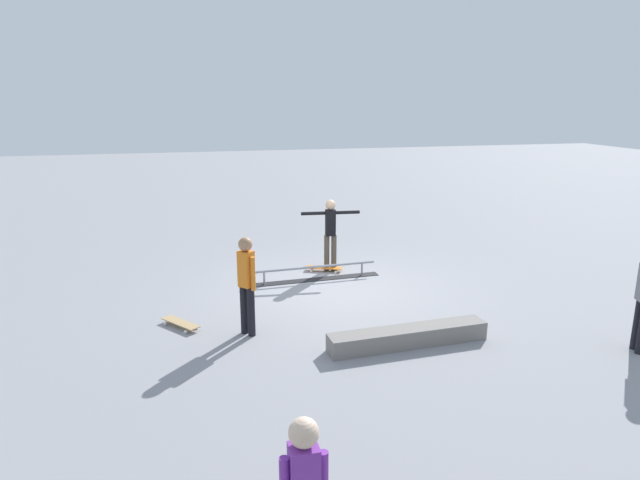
# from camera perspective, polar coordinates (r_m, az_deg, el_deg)

# --- Properties ---
(ground_plane) EXTENTS (60.00, 60.00, 0.00)m
(ground_plane) POSITION_cam_1_polar(r_m,az_deg,el_deg) (11.21, 1.69, -5.03)
(ground_plane) COLOR gray
(grind_rail) EXTENTS (2.86, 0.38, 0.31)m
(grind_rail) POSITION_cam_1_polar(r_m,az_deg,el_deg) (11.69, -0.59, -3.52)
(grind_rail) COLOR black
(grind_rail) RESTS_ON ground_plane
(skate_ledge) EXTENTS (2.60, 0.52, 0.29)m
(skate_ledge) POSITION_cam_1_polar(r_m,az_deg,el_deg) (8.82, 9.10, -9.83)
(skate_ledge) COLOR gray
(skate_ledge) RESTS_ON ground_plane
(skater_main) EXTENTS (1.29, 0.22, 1.60)m
(skater_main) POSITION_cam_1_polar(r_m,az_deg,el_deg) (12.10, 1.09, 1.05)
(skater_main) COLOR brown
(skater_main) RESTS_ON ground_plane
(skateboard_main) EXTENTS (0.82, 0.49, 0.09)m
(skateboard_main) POSITION_cam_1_polar(r_m,az_deg,el_deg) (12.28, 0.41, -2.90)
(skateboard_main) COLOR orange
(skateboard_main) RESTS_ON ground_plane
(bystander_orange_shirt) EXTENTS (0.29, 0.33, 1.63)m
(bystander_orange_shirt) POSITION_cam_1_polar(r_m,az_deg,el_deg) (8.89, -7.60, -4.17)
(bystander_orange_shirt) COLOR black
(bystander_orange_shirt) RESTS_ON ground_plane
(loose_skateboard_natural) EXTENTS (0.65, 0.76, 0.09)m
(loose_skateboard_natural) POSITION_cam_1_polar(r_m,az_deg,el_deg) (9.67, -14.22, -8.31)
(loose_skateboard_natural) COLOR tan
(loose_skateboard_natural) RESTS_ON ground_plane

